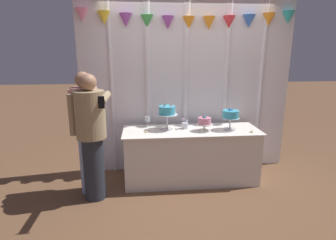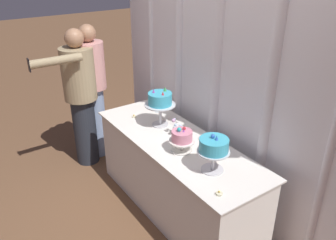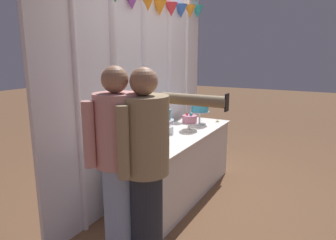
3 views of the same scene
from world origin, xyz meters
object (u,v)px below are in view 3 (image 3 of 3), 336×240
at_px(guest_man_pink_jacket, 146,166).
at_px(cake_display_leftmost, 160,117).
at_px(wine_glass, 134,133).
at_px(tealight_near_left, 217,121).
at_px(tealight_far_left, 157,148).
at_px(cake_table, 178,164).
at_px(cake_display_center, 190,121).
at_px(cake_display_rightmost, 200,109).
at_px(flower_vase, 170,129).
at_px(guest_man_dark_suit, 118,164).

bearing_deg(guest_man_pink_jacket, cake_display_leftmost, 24.14).
height_order(wine_glass, tealight_near_left, wine_glass).
xyz_separation_m(wine_glass, tealight_far_left, (-0.02, -0.28, -0.11)).
xyz_separation_m(cake_table, wine_glass, (-0.61, 0.20, 0.50)).
height_order(cake_display_center, cake_display_rightmost, cake_display_rightmost).
distance_m(wine_glass, flower_vase, 0.55).
relative_size(cake_table, cake_display_leftmost, 5.07).
relative_size(wine_glass, guest_man_dark_suit, 0.10).
relative_size(cake_display_rightmost, tealight_near_left, 6.40).
relative_size(wine_glass, tealight_far_left, 3.76).
relative_size(cake_display_center, tealight_far_left, 5.31).
bearing_deg(wine_glass, tealight_near_left, -15.81).
xyz_separation_m(cake_display_leftmost, tealight_far_left, (-0.29, -0.13, -0.25)).
distance_m(guest_man_dark_suit, guest_man_pink_jacket, 0.21).
relative_size(cake_display_leftmost, cake_display_center, 1.67).
bearing_deg(tealight_far_left, cake_display_center, 1.01).
bearing_deg(tealight_near_left, cake_display_leftmost, 167.57).
distance_m(cake_display_leftmost, guest_man_dark_suit, 1.10).
relative_size(tealight_far_left, guest_man_pink_jacket, 0.03).
distance_m(flower_vase, tealight_far_left, 0.57).
height_order(tealight_far_left, guest_man_dark_suit, guest_man_dark_suit).
relative_size(cake_display_leftmost, cake_display_rightmost, 1.20).
relative_size(cake_display_center, tealight_near_left, 4.59).
height_order(flower_vase, guest_man_pink_jacket, guest_man_pink_jacket).
height_order(cake_display_rightmost, wine_glass, cake_display_rightmost).
xyz_separation_m(cake_display_leftmost, cake_display_rightmost, (0.88, -0.09, -0.05)).
relative_size(tealight_far_left, tealight_near_left, 0.87).
xyz_separation_m(cake_display_rightmost, flower_vase, (-0.62, 0.11, -0.15)).
xyz_separation_m(wine_glass, guest_man_pink_jacket, (-0.69, -0.58, -0.02)).
bearing_deg(cake_display_center, tealight_far_left, -178.99).
bearing_deg(cake_table, cake_display_center, -21.02).
relative_size(flower_vase, guest_man_pink_jacket, 0.10).
bearing_deg(wine_glass, cake_table, -18.00).
bearing_deg(flower_vase, wine_glass, 166.65).
distance_m(cake_table, cake_display_rightmost, 0.80).
distance_m(tealight_far_left, guest_man_dark_suit, 0.78).
relative_size(wine_glass, tealight_near_left, 3.26).
bearing_deg(flower_vase, tealight_near_left, -17.27).
xyz_separation_m(cake_display_leftmost, flower_vase, (0.26, 0.02, -0.20)).
distance_m(cake_display_leftmost, tealight_near_left, 1.19).
distance_m(cake_table, guest_man_pink_jacket, 1.44).
bearing_deg(cake_display_rightmost, guest_man_dark_suit, -175.44).
distance_m(cake_display_rightmost, flower_vase, 0.65).
relative_size(cake_display_leftmost, tealight_near_left, 7.68).
bearing_deg(cake_display_leftmost, wine_glass, 151.48).
relative_size(cake_display_rightmost, guest_man_dark_suit, 0.20).
bearing_deg(cake_display_rightmost, cake_display_leftmost, 174.06).
bearing_deg(guest_man_dark_suit, cake_display_rightmost, 4.56).
bearing_deg(cake_table, tealight_far_left, -172.88).
height_order(guest_man_dark_suit, guest_man_pink_jacket, guest_man_dark_suit).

